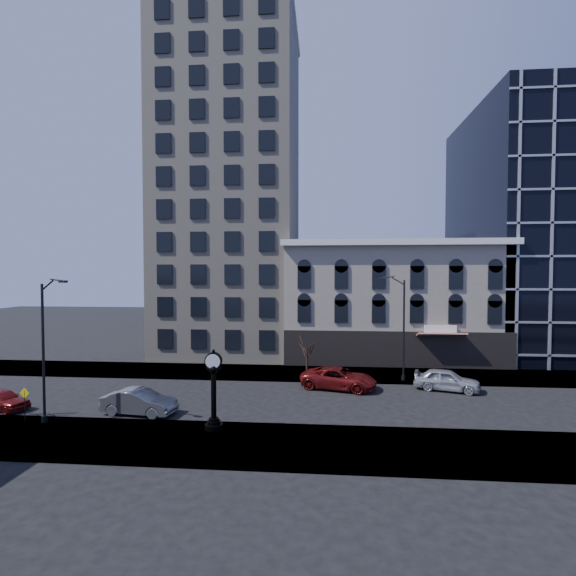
# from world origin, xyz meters

# --- Properties ---
(ground) EXTENTS (160.00, 160.00, 0.00)m
(ground) POSITION_xyz_m (0.00, 0.00, 0.00)
(ground) COLOR black
(ground) RESTS_ON ground
(sidewalk_far) EXTENTS (160.00, 6.00, 0.12)m
(sidewalk_far) POSITION_xyz_m (0.00, 8.00, 0.06)
(sidewalk_far) COLOR gray
(sidewalk_far) RESTS_ON ground
(sidewalk_near) EXTENTS (160.00, 6.00, 0.12)m
(sidewalk_near) POSITION_xyz_m (0.00, -8.00, 0.06)
(sidewalk_near) COLOR gray
(sidewalk_near) RESTS_ON ground
(cream_tower) EXTENTS (15.90, 15.40, 42.50)m
(cream_tower) POSITION_xyz_m (-6.11, 18.88, 19.32)
(cream_tower) COLOR #BCB097
(cream_tower) RESTS_ON ground
(victorian_row) EXTENTS (22.60, 11.19, 12.50)m
(victorian_row) POSITION_xyz_m (12.00, 15.89, 6.00)
(victorian_row) COLOR gray
(victorian_row) RESTS_ON ground
(glass_office) EXTENTS (20.00, 20.15, 28.00)m
(glass_office) POSITION_xyz_m (32.00, 20.91, 14.00)
(glass_office) COLOR black
(glass_office) RESTS_ON ground
(street_clock) EXTENTS (1.06, 1.06, 4.66)m
(street_clock) POSITION_xyz_m (-1.47, -6.23, 2.23)
(street_clock) COLOR black
(street_clock) RESTS_ON sidewalk_near
(street_lamp_near) EXTENTS (2.22, 1.02, 8.94)m
(street_lamp_near) POSITION_xyz_m (-11.46, -6.23, 6.86)
(street_lamp_near) COLOR black
(street_lamp_near) RESTS_ON sidewalk_near
(street_lamp_far) EXTENTS (2.29, 0.84, 9.01)m
(street_lamp_far) POSITION_xyz_m (11.03, 6.17, 6.92)
(street_lamp_far) COLOR black
(street_lamp_far) RESTS_ON sidewalk_far
(bare_tree_far) EXTENTS (2.33, 2.33, 3.99)m
(bare_tree_far) POSITION_xyz_m (3.47, 6.22, 3.13)
(bare_tree_far) COLOR black
(bare_tree_far) RESTS_ON sidewalk_far
(warning_sign) EXTENTS (0.67, 0.11, 2.07)m
(warning_sign) POSITION_xyz_m (-13.35, -6.00, 1.54)
(warning_sign) COLOR black
(warning_sign) RESTS_ON sidewalk_near
(car_near_a) EXTENTS (4.25, 2.62, 1.35)m
(car_near_a) POSITION_xyz_m (-16.72, -3.68, 0.67)
(car_near_a) COLOR maroon
(car_near_a) RESTS_ON ground
(car_near_b) EXTENTS (5.03, 2.29, 1.60)m
(car_near_b) POSITION_xyz_m (-7.09, -3.79, 0.80)
(car_near_b) COLOR #595B60
(car_near_b) RESTS_ON ground
(car_far_a) EXTENTS (6.49, 4.17, 1.66)m
(car_far_a) POSITION_xyz_m (6.11, 3.34, 0.83)
(car_far_a) COLOR maroon
(car_far_a) RESTS_ON ground
(car_far_b) EXTENTS (4.90, 2.87, 1.33)m
(car_far_b) POSITION_xyz_m (14.49, 3.84, 0.67)
(car_far_b) COLOR #595B60
(car_far_b) RESTS_ON ground
(car_far_c) EXTENTS (5.29, 3.38, 1.68)m
(car_far_c) POSITION_xyz_m (14.54, 3.57, 0.84)
(car_far_c) COLOR #A5A8AD
(car_far_c) RESTS_ON ground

